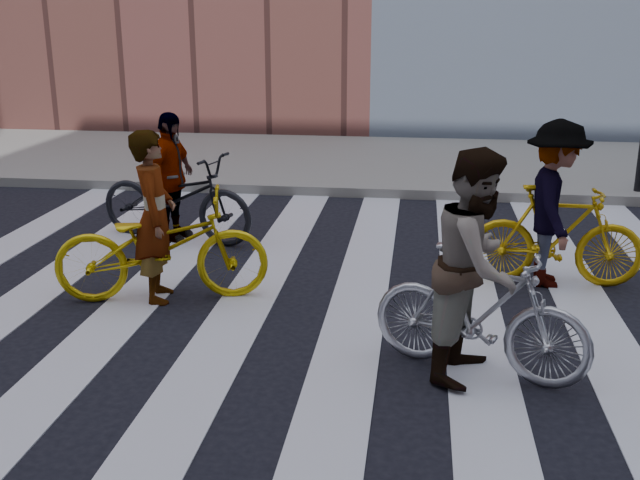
% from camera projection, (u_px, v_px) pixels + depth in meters
% --- Properties ---
extents(ground, '(100.00, 100.00, 0.00)m').
position_uv_depth(ground, '(292.00, 327.00, 6.82)').
color(ground, black).
rests_on(ground, ground).
extents(sidewalk_far, '(100.00, 5.00, 0.15)m').
position_uv_depth(sidewalk_far, '(360.00, 162.00, 13.91)').
color(sidewalk_far, gray).
rests_on(sidewalk_far, ground).
extents(zebra_crosswalk, '(8.25, 10.00, 0.01)m').
position_uv_depth(zebra_crosswalk, '(292.00, 326.00, 6.82)').
color(zebra_crosswalk, silver).
rests_on(zebra_crosswalk, ground).
extents(bike_yellow_left, '(2.19, 1.19, 1.09)m').
position_uv_depth(bike_yellow_left, '(162.00, 247.00, 7.34)').
color(bike_yellow_left, gold).
rests_on(bike_yellow_left, ground).
extents(bike_silver_mid, '(1.80, 1.06, 1.04)m').
position_uv_depth(bike_silver_mid, '(480.00, 312.00, 5.80)').
color(bike_silver_mid, '#A5A6AE').
rests_on(bike_silver_mid, ground).
extents(bike_yellow_right, '(1.78, 0.56, 1.06)m').
position_uv_depth(bike_yellow_right, '(556.00, 236.00, 7.75)').
color(bike_yellow_right, '#CA9A0B').
rests_on(bike_yellow_right, ground).
extents(bike_dark_rear, '(2.21, 1.21, 1.10)m').
position_uv_depth(bike_dark_rear, '(176.00, 197.00, 9.28)').
color(bike_dark_rear, black).
rests_on(bike_dark_rear, ground).
extents(rider_left, '(0.54, 0.70, 1.70)m').
position_uv_depth(rider_left, '(155.00, 217.00, 7.25)').
color(rider_left, slate).
rests_on(rider_left, ground).
extents(rider_mid, '(0.95, 1.06, 1.81)m').
position_uv_depth(rider_mid, '(477.00, 265.00, 5.70)').
color(rider_mid, slate).
rests_on(rider_mid, ground).
extents(rider_right, '(0.68, 1.14, 1.73)m').
position_uv_depth(rider_right, '(554.00, 204.00, 7.66)').
color(rider_right, slate).
rests_on(rider_right, ground).
extents(rider_rear, '(0.60, 1.00, 1.60)m').
position_uv_depth(rider_rear, '(171.00, 177.00, 9.21)').
color(rider_rear, slate).
rests_on(rider_rear, ground).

